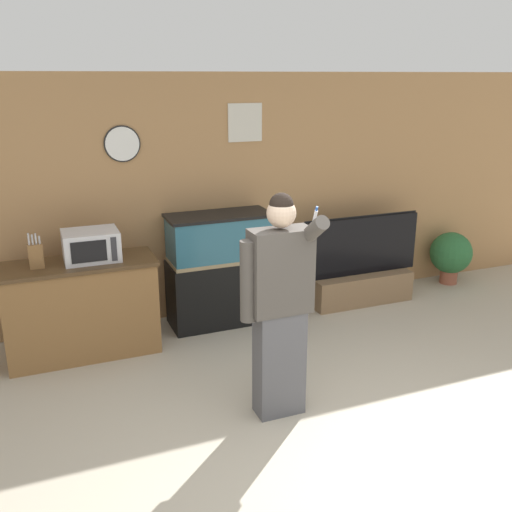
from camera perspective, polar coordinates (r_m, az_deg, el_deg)
name	(u,v)px	position (r m, az deg, el deg)	size (l,w,h in m)	color
ground_plane	(357,487)	(4.07, 10.09, -21.79)	(18.00, 18.00, 0.00)	#B2A893
wall_back_paneled	(208,198)	(6.20, -4.86, 5.82)	(10.00, 0.08, 2.60)	#A87A4C
counter_island	(82,309)	(5.64, -17.01, -5.05)	(1.41, 0.57, 0.92)	brown
microwave	(91,245)	(5.49, -16.17, 1.03)	(0.50, 0.40, 0.28)	silver
knife_block	(36,255)	(5.42, -21.15, 0.08)	(0.12, 0.09, 0.32)	brown
aquarium_on_stand	(220,269)	(6.05, -3.63, -1.32)	(1.09, 0.49, 1.20)	black
tv_on_stand	(360,277)	(6.79, 10.37, -2.11)	(1.47, 0.40, 1.04)	brown
person_standing	(279,304)	(4.30, 2.33, -4.85)	(0.56, 0.42, 1.77)	#515156
potted_plant	(451,254)	(7.67, 18.91, 0.18)	(0.53, 0.53, 0.67)	brown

